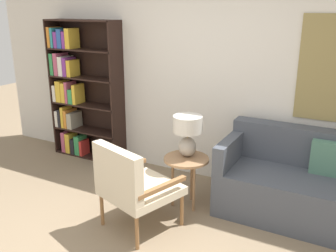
# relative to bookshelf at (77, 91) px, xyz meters

# --- Properties ---
(wall_back) EXTENTS (6.40, 0.08, 2.70)m
(wall_back) POSITION_rel_bookshelf_xyz_m (1.82, 0.18, 0.42)
(wall_back) COLOR silver
(wall_back) RESTS_ON ground_plane
(bookshelf) EXTENTS (1.07, 0.30, 1.90)m
(bookshelf) POSITION_rel_bookshelf_xyz_m (0.00, 0.00, 0.00)
(bookshelf) COLOR black
(bookshelf) RESTS_ON ground_plane
(armchair) EXTENTS (0.79, 0.81, 0.88)m
(armchair) POSITION_rel_bookshelf_xyz_m (1.75, -1.29, -0.44)
(armchair) COLOR olive
(armchair) RESTS_ON ground_plane
(couch) EXTENTS (2.05, 0.81, 0.87)m
(couch) POSITION_rel_bookshelf_xyz_m (3.34, -0.25, -0.60)
(couch) COLOR #474C56
(couch) RESTS_ON ground_plane
(side_table) EXTENTS (0.48, 0.48, 0.55)m
(side_table) POSITION_rel_bookshelf_xyz_m (2.00, -0.62, -0.45)
(side_table) COLOR #99704C
(side_table) RESTS_ON ground_plane
(table_lamp) EXTENTS (0.31, 0.31, 0.44)m
(table_lamp) POSITION_rel_bookshelf_xyz_m (1.98, -0.57, -0.10)
(table_lamp) COLOR #A59E93
(table_lamp) RESTS_ON side_table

